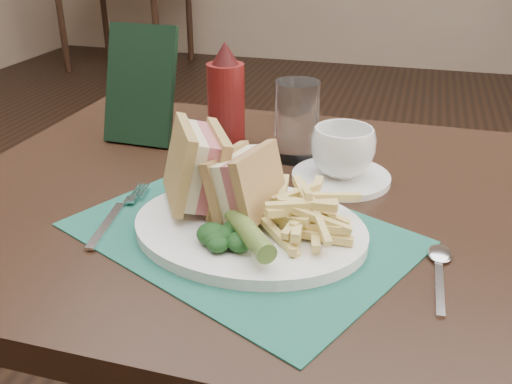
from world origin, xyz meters
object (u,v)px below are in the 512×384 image
at_px(placemat, 241,233).
at_px(plate, 249,229).
at_px(sandwich_half_a, 180,167).
at_px(ketchup_bottle, 226,98).
at_px(saucer, 341,178).
at_px(table_main, 251,383).
at_px(check_presenter, 140,85).
at_px(sandwich_half_b, 232,180).
at_px(table_bg_left, 128,18).
at_px(coffee_cup, 343,152).
at_px(drinking_glass, 297,121).

distance_m(placemat, plate, 0.01).
xyz_separation_m(plate, sandwich_half_a, (-0.10, 0.02, 0.06)).
relative_size(plate, sandwich_half_a, 2.65).
bearing_deg(ketchup_bottle, saucer, -18.13).
bearing_deg(sandwich_half_a, saucer, 12.72).
relative_size(table_main, saucer, 6.00).
height_order(saucer, check_presenter, check_presenter).
bearing_deg(check_presenter, sandwich_half_b, -43.78).
bearing_deg(table_bg_left, coffee_cup, -57.26).
xyz_separation_m(table_bg_left, saucer, (2.16, -3.37, 0.38)).
bearing_deg(table_bg_left, sandwich_half_a, -60.83).
bearing_deg(drinking_glass, plate, -90.08).
distance_m(sandwich_half_b, saucer, 0.22).
bearing_deg(check_presenter, ketchup_bottle, -2.23).
bearing_deg(drinking_glass, placemat, -92.50).
xyz_separation_m(placemat, sandwich_half_b, (-0.02, 0.02, 0.06)).
height_order(table_main, plate, plate).
relative_size(sandwich_half_a, drinking_glass, 0.87).
bearing_deg(plate, ketchup_bottle, 119.82).
height_order(placemat, coffee_cup, coffee_cup).
height_order(sandwich_half_b, saucer, sandwich_half_b).
distance_m(saucer, drinking_glass, 0.13).
bearing_deg(saucer, check_presenter, 167.94).
relative_size(sandwich_half_a, ketchup_bottle, 0.61).
distance_m(placemat, saucer, 0.22).
xyz_separation_m(table_main, drinking_glass, (0.04, 0.14, 0.44)).
distance_m(sandwich_half_a, coffee_cup, 0.26).
distance_m(drinking_glass, ketchup_bottle, 0.12).
distance_m(placemat, sandwich_half_b, 0.07).
xyz_separation_m(table_bg_left, sandwich_half_b, (2.05, -3.54, 0.44)).
height_order(placemat, saucer, saucer).
relative_size(placemat, drinking_glass, 3.13).
bearing_deg(plate, drinking_glass, 95.39).
relative_size(table_bg_left, saucer, 6.00).
distance_m(sandwich_half_b, drinking_glass, 0.25).
bearing_deg(check_presenter, sandwich_half_a, -53.09).
bearing_deg(table_main, saucer, 31.82).
relative_size(table_main, coffee_cup, 9.42).
bearing_deg(ketchup_bottle, drinking_glass, 0.55).
bearing_deg(drinking_glass, coffee_cup, -38.53).
distance_m(table_main, table_bg_left, 4.00).
bearing_deg(sandwich_half_b, sandwich_half_a, -164.92).
bearing_deg(placemat, table_bg_left, 120.11).
bearing_deg(sandwich_half_b, saucer, 71.34).
height_order(sandwich_half_b, check_presenter, check_presenter).
bearing_deg(drinking_glass, ketchup_bottle, -179.45).
relative_size(plate, saucer, 2.00).
bearing_deg(sandwich_half_a, table_bg_left, 88.56).
bearing_deg(check_presenter, coffee_cup, -10.44).
distance_m(coffee_cup, ketchup_bottle, 0.22).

